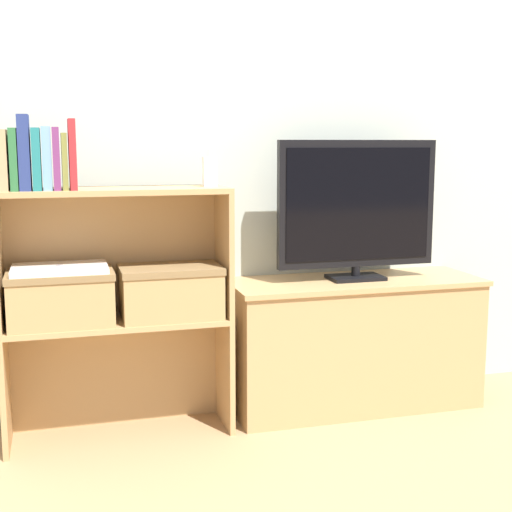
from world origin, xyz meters
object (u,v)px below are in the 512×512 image
at_px(book_tan, 3,160).
at_px(book_skyblue, 47,158).
at_px(storage_basket_right, 171,289).
at_px(laptop, 60,268).
at_px(book_crimson, 72,154).
at_px(book_teal, 37,159).
at_px(tv_stand, 354,342).
at_px(book_plum, 56,159).
at_px(book_forest, 14,159).
at_px(baby_monitor, 210,172).
at_px(tv, 357,207).
at_px(storage_basket_left, 61,295).
at_px(book_navy, 24,153).
at_px(book_olive, 65,161).

height_order(book_tan, book_skyblue, book_skyblue).
xyz_separation_m(storage_basket_right, laptop, (-0.39, -0.00, 0.10)).
bearing_deg(book_skyblue, book_crimson, 0.00).
distance_m(book_tan, storage_basket_right, 0.74).
bearing_deg(book_teal, book_skyblue, 0.00).
bearing_deg(tv_stand, storage_basket_right, -175.38).
height_order(book_skyblue, book_plum, book_skyblue).
xyz_separation_m(book_forest, storage_basket_right, (0.53, 0.02, -0.48)).
bearing_deg(baby_monitor, book_plum, -176.79).
bearing_deg(book_teal, tv, 3.56).
bearing_deg(book_crimson, book_plum, 180.00).
bearing_deg(book_skyblue, book_plum, 0.00).
height_order(tv, storage_basket_left, tv).
distance_m(book_navy, book_teal, 0.04).
bearing_deg(book_teal, book_crimson, 0.00).
bearing_deg(book_plum, baby_monitor, 3.21).
distance_m(book_forest, book_teal, 0.07).
relative_size(tv_stand, baby_monitor, 7.50).
relative_size(tv_stand, storage_basket_right, 2.79).
relative_size(book_crimson, storage_basket_right, 0.65).
xyz_separation_m(book_tan, laptop, (0.17, 0.02, -0.38)).
bearing_deg(book_plum, book_teal, 180.00).
relative_size(book_teal, laptop, 0.64).
relative_size(book_teal, book_crimson, 0.87).
relative_size(book_navy, book_olive, 1.31).
distance_m(book_tan, baby_monitor, 0.72).
bearing_deg(book_navy, book_teal, 0.00).
relative_size(tv, book_olive, 3.44).
xyz_separation_m(baby_monitor, laptop, (-0.55, -0.01, -0.33)).
height_order(book_teal, book_crimson, book_crimson).
bearing_deg(laptop, book_tan, -174.74).
xyz_separation_m(book_plum, book_olive, (0.03, 0.00, -0.01)).
height_order(book_skyblue, book_crimson, book_crimson).
relative_size(book_teal, storage_basket_left, 0.57).
bearing_deg(tv, book_crimson, -176.05).
distance_m(book_tan, book_plum, 0.17).
relative_size(book_tan, book_skyblue, 0.95).
bearing_deg(storage_basket_right, baby_monitor, 5.48).
bearing_deg(laptop, book_crimson, -14.92).
bearing_deg(book_navy, book_olive, 0.00).
height_order(book_forest, book_skyblue, book_skyblue).
relative_size(tv, book_teal, 3.17).
bearing_deg(tv_stand, book_tan, -176.66).
height_order(book_tan, book_crimson, book_crimson).
relative_size(book_tan, baby_monitor, 1.48).
xyz_separation_m(book_teal, book_olive, (0.09, 0.00, -0.01)).
bearing_deg(book_teal, book_tan, 180.00).
height_order(book_crimson, storage_basket_left, book_crimson).
bearing_deg(baby_monitor, book_navy, -177.30).
bearing_deg(book_skyblue, storage_basket_left, 30.24).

